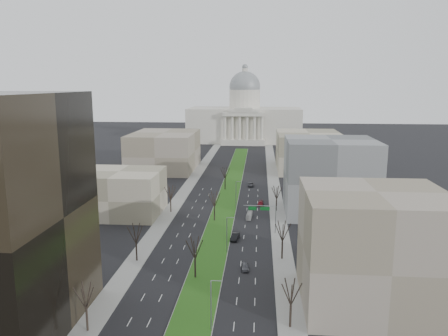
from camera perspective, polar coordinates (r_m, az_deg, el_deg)
The scene contains 28 objects.
ground at distance 172.80m, azimuth 0.80°, elevation -2.87°, with size 600.00×600.00×0.00m, color black.
median at distance 171.79m, azimuth 0.78°, elevation -2.92°, with size 8.00×222.03×0.20m.
sidewalk_left at distance 151.06m, azimuth -6.53°, elevation -4.96°, with size 5.00×330.00×0.15m, color gray.
sidewalk_right at distance 148.37m, azimuth 6.91°, elevation -5.27°, with size 5.00×330.00×0.15m, color gray.
capitol at distance 318.15m, azimuth 2.69°, elevation 6.45°, with size 80.00×46.00×55.00m.
building_beige_left at distance 143.83m, azimuth -13.44°, elevation -3.16°, with size 26.00×22.00×14.00m, color gray.
building_tan_right at distance 87.67m, azimuth 18.92°, elevation -9.93°, with size 26.00×24.00×22.00m, color gray.
building_grey_right at distance 144.20m, azimuth 13.63°, elevation -1.09°, with size 28.00×26.00×24.00m, color slate.
building_far_left at distance 214.98m, azimuth -7.80°, elevation 2.22°, with size 30.00×40.00×18.00m, color gray.
building_far_right at distance 216.11m, azimuth 10.95°, elevation 2.17°, with size 30.00×40.00×18.00m, color gray.
tree_left_near at distance 79.43m, azimuth -17.64°, elevation -15.55°, with size 5.10×5.10×9.18m.
tree_left_mid at distance 105.37m, azimuth -11.45°, elevation -8.30°, with size 5.40×5.40×9.72m.
tree_left_far at distance 142.63m, azimuth -7.01°, elevation -3.12°, with size 5.28×5.28×9.50m.
tree_right_near at distance 77.78m, azimuth 8.77°, elevation -15.66°, with size 5.16×5.16×9.29m.
tree_right_mid at distance 105.26m, azimuth 7.67°, elevation -8.10°, with size 5.52×5.52×9.94m.
tree_right_far at distance 143.78m, azimuth 6.89°, elevation -3.13°, with size 5.04×5.04×9.07m.
tree_median_a at distance 94.87m, azimuth -3.82°, elevation -10.30°, with size 5.40×5.40×9.72m.
tree_median_b at distance 132.62m, azimuth -1.26°, elevation -4.05°, with size 5.40×5.40×9.72m.
tree_median_c at distance 171.40m, azimuth 0.14°, elevation -0.59°, with size 5.40×5.40×9.72m.
streetlamp_median_a at distance 77.06m, azimuth -1.67°, elevation -17.37°, with size 1.90×0.20×9.16m.
streetlamp_median_b at distance 108.99m, azimuth 0.41°, elevation -8.63°, with size 1.90×0.20×9.16m.
streetlamp_median_c at distance 147.20m, azimuth 1.59°, elevation -3.41°, with size 1.90×0.20×9.16m.
mast_arm_signs at distance 122.60m, azimuth 5.51°, elevation -5.79°, with size 9.12×0.24×8.09m.
car_grey_near at distance 101.14m, azimuth 2.77°, elevation -12.75°, with size 1.67×4.15×1.41m, color #52535B.
car_black at distance 118.94m, azimuth 1.45°, elevation -8.95°, with size 1.78×5.10×1.68m, color black.
car_red at distance 151.82m, azimuth 4.80°, elevation -4.62°, with size 1.85×4.54×1.32m, color maroon.
car_grey_far at distance 179.03m, azimuth 3.51°, elevation -2.17°, with size 2.33×5.06×1.41m, color #4A4B51.
box_van at distance 137.25m, azimuth 3.32°, elevation -6.19°, with size 1.52×6.48×1.80m, color silver.
Camera 1 is at (11.52, -47.37, 41.41)m, focal length 35.00 mm.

